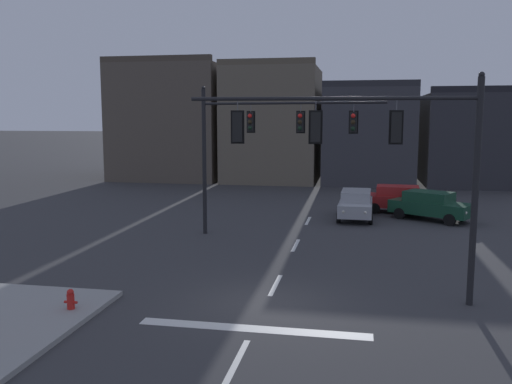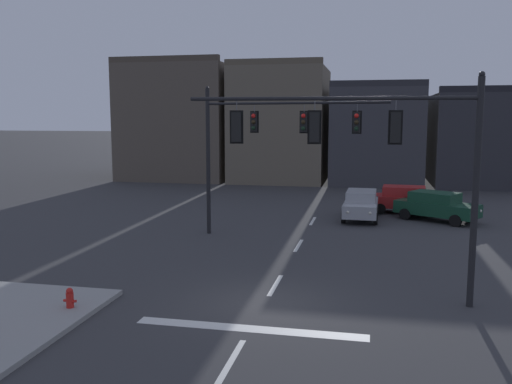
{
  "view_description": "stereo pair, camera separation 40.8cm",
  "coord_description": "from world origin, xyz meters",
  "px_view_note": "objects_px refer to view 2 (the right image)",
  "views": [
    {
      "loc": [
        2.72,
        -15.98,
        5.7
      ],
      "look_at": [
        -0.69,
        2.06,
        3.2
      ],
      "focal_mm": 38.44,
      "sensor_mm": 36.0,
      "label": 1
    },
    {
      "loc": [
        3.12,
        -15.9,
        5.7
      ],
      "look_at": [
        -0.69,
        2.06,
        3.2
      ],
      "focal_mm": 38.44,
      "sensor_mm": 36.0,
      "label": 2
    }
  ],
  "objects_px": {
    "car_lot_nearside": "(405,199)",
    "car_lot_farside": "(361,204)",
    "car_lot_middle": "(436,206)",
    "fire_hydrant": "(70,302)",
    "signal_mast_far_side": "(262,135)",
    "signal_mast_near_side": "(380,148)"
  },
  "relations": [
    {
      "from": "fire_hydrant",
      "to": "car_lot_nearside",
      "type": "bearing_deg",
      "value": 61.6
    },
    {
      "from": "signal_mast_far_side",
      "to": "car_lot_nearside",
      "type": "distance_m",
      "value": 11.75
    },
    {
      "from": "signal_mast_far_side",
      "to": "fire_hydrant",
      "type": "relative_size",
      "value": 11.56
    },
    {
      "from": "signal_mast_far_side",
      "to": "car_lot_farside",
      "type": "distance_m",
      "value": 8.4
    },
    {
      "from": "car_lot_nearside",
      "to": "car_lot_middle",
      "type": "bearing_deg",
      "value": -56.48
    },
    {
      "from": "signal_mast_far_side",
      "to": "car_lot_farside",
      "type": "bearing_deg",
      "value": 52.04
    },
    {
      "from": "signal_mast_near_side",
      "to": "fire_hydrant",
      "type": "xyz_separation_m",
      "value": [
        -8.82,
        -2.79,
        -4.48
      ]
    },
    {
      "from": "car_lot_nearside",
      "to": "car_lot_farside",
      "type": "relative_size",
      "value": 1.01
    },
    {
      "from": "car_lot_middle",
      "to": "car_lot_farside",
      "type": "bearing_deg",
      "value": -175.35
    },
    {
      "from": "car_lot_middle",
      "to": "fire_hydrant",
      "type": "relative_size",
      "value": 6.26
    },
    {
      "from": "signal_mast_far_side",
      "to": "signal_mast_near_side",
      "type": "bearing_deg",
      "value": -57.76
    },
    {
      "from": "fire_hydrant",
      "to": "car_lot_farside",
      "type": "bearing_deg",
      "value": 64.66
    },
    {
      "from": "signal_mast_near_side",
      "to": "car_lot_nearside",
      "type": "xyz_separation_m",
      "value": [
        1.8,
        16.85,
        -3.95
      ]
    },
    {
      "from": "signal_mast_near_side",
      "to": "car_lot_middle",
      "type": "height_order",
      "value": "signal_mast_near_side"
    },
    {
      "from": "signal_mast_near_side",
      "to": "car_lot_farside",
      "type": "relative_size",
      "value": 1.93
    },
    {
      "from": "signal_mast_near_side",
      "to": "car_lot_nearside",
      "type": "bearing_deg",
      "value": 83.89
    },
    {
      "from": "signal_mast_far_side",
      "to": "car_lot_farside",
      "type": "xyz_separation_m",
      "value": [
        4.53,
        5.81,
        -4.03
      ]
    },
    {
      "from": "car_lot_middle",
      "to": "fire_hydrant",
      "type": "height_order",
      "value": "car_lot_middle"
    },
    {
      "from": "signal_mast_far_side",
      "to": "fire_hydrant",
      "type": "distance_m",
      "value": 12.59
    },
    {
      "from": "signal_mast_far_side",
      "to": "fire_hydrant",
      "type": "bearing_deg",
      "value": -107.46
    },
    {
      "from": "signal_mast_far_side",
      "to": "car_lot_middle",
      "type": "distance_m",
      "value": 11.33
    },
    {
      "from": "signal_mast_near_side",
      "to": "car_lot_farside",
      "type": "distance_m",
      "value": 14.77
    }
  ]
}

